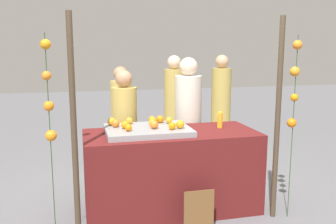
# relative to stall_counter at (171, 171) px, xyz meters

# --- Properties ---
(ground_plane) EXTENTS (24.00, 24.00, 0.00)m
(ground_plane) POSITION_rel_stall_counter_xyz_m (0.00, 0.00, -0.45)
(ground_plane) COLOR slate
(stall_counter) EXTENTS (1.91, 0.82, 0.90)m
(stall_counter) POSITION_rel_stall_counter_xyz_m (0.00, 0.00, 0.00)
(stall_counter) COLOR #5B1919
(stall_counter) RESTS_ON ground_plane
(orange_tray) EXTENTS (0.91, 0.67, 0.06)m
(orange_tray) POSITION_rel_stall_counter_xyz_m (-0.26, 0.02, 0.48)
(orange_tray) COLOR gray
(orange_tray) RESTS_ON stall_counter
(orange_0) EXTENTS (0.09, 0.09, 0.09)m
(orange_0) POSITION_rel_stall_counter_xyz_m (-0.20, -0.05, 0.55)
(orange_0) COLOR orange
(orange_0) RESTS_ON orange_tray
(orange_1) EXTENTS (0.09, 0.09, 0.09)m
(orange_1) POSITION_rel_stall_counter_xyz_m (0.07, -0.11, 0.56)
(orange_1) COLOR orange
(orange_1) RESTS_ON orange_tray
(orange_2) EXTENTS (0.09, 0.09, 0.09)m
(orange_2) POSITION_rel_stall_counter_xyz_m (-0.63, 0.23, 0.55)
(orange_2) COLOR orange
(orange_2) RESTS_ON orange_tray
(orange_3) EXTENTS (0.08, 0.08, 0.08)m
(orange_3) POSITION_rel_stall_counter_xyz_m (-0.43, 0.25, 0.55)
(orange_3) COLOR orange
(orange_3) RESTS_ON orange_tray
(orange_4) EXTENTS (0.08, 0.08, 0.08)m
(orange_4) POSITION_rel_stall_counter_xyz_m (-0.60, 0.12, 0.55)
(orange_4) COLOR orange
(orange_4) RESTS_ON orange_tray
(orange_5) EXTENTS (0.08, 0.08, 0.08)m
(orange_5) POSITION_rel_stall_counter_xyz_m (-0.17, 0.18, 0.55)
(orange_5) COLOR orange
(orange_5) RESTS_ON orange_tray
(orange_6) EXTENTS (0.08, 0.08, 0.08)m
(orange_6) POSITION_rel_stall_counter_xyz_m (-0.16, 0.27, 0.55)
(orange_6) COLOR orange
(orange_6) RESTS_ON orange_tray
(orange_7) EXTENTS (0.09, 0.09, 0.09)m
(orange_7) POSITION_rel_stall_counter_xyz_m (-0.51, 0.02, 0.55)
(orange_7) COLOR orange
(orange_7) RESTS_ON orange_tray
(orange_8) EXTENTS (0.08, 0.08, 0.08)m
(orange_8) POSITION_rel_stall_counter_xyz_m (-0.03, -0.14, 0.55)
(orange_8) COLOR orange
(orange_8) RESTS_ON orange_tray
(orange_9) EXTENTS (0.08, 0.08, 0.08)m
(orange_9) POSITION_rel_stall_counter_xyz_m (-0.20, 0.06, 0.55)
(orange_9) COLOR orange
(orange_9) RESTS_ON orange_tray
(orange_10) EXTENTS (0.08, 0.08, 0.08)m
(orange_10) POSITION_rel_stall_counter_xyz_m (-0.49, -0.10, 0.55)
(orange_10) COLOR orange
(orange_10) RESTS_ON orange_tray
(orange_11) EXTENTS (0.07, 0.07, 0.07)m
(orange_11) POSITION_rel_stall_counter_xyz_m (0.02, 0.17, 0.55)
(orange_11) COLOR orange
(orange_11) RESTS_ON orange_tray
(orange_12) EXTENTS (0.09, 0.09, 0.09)m
(orange_12) POSITION_rel_stall_counter_xyz_m (-0.07, 0.24, 0.55)
(orange_12) COLOR orange
(orange_12) RESTS_ON orange_tray
(juice_bottle) EXTENTS (0.06, 0.06, 0.19)m
(juice_bottle) POSITION_rel_stall_counter_xyz_m (0.61, 0.09, 0.54)
(juice_bottle) COLOR #F8A223
(juice_bottle) RESTS_ON stall_counter
(chalkboard_sign) EXTENTS (0.31, 0.03, 0.45)m
(chalkboard_sign) POSITION_rel_stall_counter_xyz_m (0.13, -0.60, -0.23)
(chalkboard_sign) COLOR brown
(chalkboard_sign) RESTS_ON ground_plane
(vendor_left) EXTENTS (0.31, 0.31, 1.55)m
(vendor_left) POSITION_rel_stall_counter_xyz_m (-0.43, 0.64, 0.27)
(vendor_left) COLOR tan
(vendor_left) RESTS_ON ground_plane
(vendor_right) EXTENTS (0.34, 0.34, 1.70)m
(vendor_right) POSITION_rel_stall_counter_xyz_m (0.39, 0.63, 0.34)
(vendor_right) COLOR beige
(vendor_right) RESTS_ON ground_plane
(crowd_person_0) EXTENTS (0.31, 0.31, 1.55)m
(crowd_person_0) POSITION_rel_stall_counter_xyz_m (-0.37, 1.55, 0.27)
(crowd_person_0) COLOR tan
(crowd_person_0) RESTS_ON ground_plane
(crowd_person_1) EXTENTS (0.34, 0.34, 1.70)m
(crowd_person_1) POSITION_rel_stall_counter_xyz_m (1.46, 2.15, 0.34)
(crowd_person_1) COLOR tan
(crowd_person_1) RESTS_ON ground_plane
(crowd_person_2) EXTENTS (0.34, 0.34, 1.70)m
(crowd_person_2) POSITION_rel_stall_counter_xyz_m (0.59, 2.12, 0.34)
(crowd_person_2) COLOR tan
(crowd_person_2) RESTS_ON ground_plane
(canopy_post_left) EXTENTS (0.06, 0.06, 2.14)m
(canopy_post_left) POSITION_rel_stall_counter_xyz_m (-1.03, -0.45, 0.62)
(canopy_post_left) COLOR #473828
(canopy_post_left) RESTS_ON ground_plane
(canopy_post_right) EXTENTS (0.06, 0.06, 2.14)m
(canopy_post_right) POSITION_rel_stall_counter_xyz_m (1.03, -0.45, 0.62)
(canopy_post_right) COLOR #473828
(canopy_post_right) RESTS_ON ground_plane
(garland_strand_left) EXTENTS (0.10, 0.10, 1.95)m
(garland_strand_left) POSITION_rel_stall_counter_xyz_m (-1.24, -0.48, 0.93)
(garland_strand_left) COLOR #2D4C23
(garland_strand_left) RESTS_ON ground_plane
(garland_strand_right) EXTENTS (0.10, 0.11, 1.95)m
(garland_strand_right) POSITION_rel_stall_counter_xyz_m (1.18, -0.50, 0.99)
(garland_strand_right) COLOR #2D4C23
(garland_strand_right) RESTS_ON ground_plane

